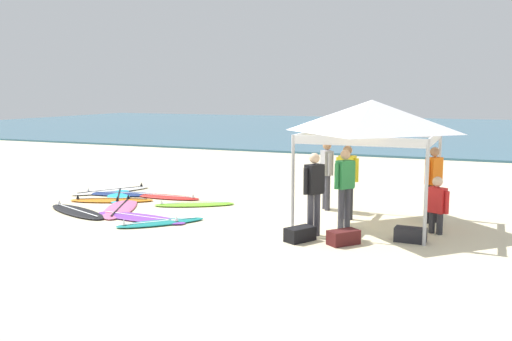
# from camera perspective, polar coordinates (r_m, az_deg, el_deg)

# --- Properties ---
(ground_plane) EXTENTS (80.00, 80.00, 0.00)m
(ground_plane) POSITION_cam_1_polar(r_m,az_deg,el_deg) (13.00, 0.86, -5.02)
(ground_plane) COLOR beige
(sea) EXTENTS (80.00, 36.00, 0.10)m
(sea) POSITION_cam_1_polar(r_m,az_deg,el_deg) (43.52, 16.52, 3.92)
(sea) COLOR #386B84
(sea) RESTS_ON ground
(canopy_tent) EXTENTS (2.79, 2.79, 2.75)m
(canopy_tent) POSITION_cam_1_polar(r_m,az_deg,el_deg) (12.52, 11.61, 5.34)
(canopy_tent) COLOR #B7B7BC
(canopy_tent) RESTS_ON ground
(surfboard_lime) EXTENTS (2.07, 1.49, 0.19)m
(surfboard_lime) POSITION_cam_1_polar(r_m,az_deg,el_deg) (14.69, -6.27, -3.40)
(surfboard_lime) COLOR #7AD12D
(surfboard_lime) RESTS_ON ground
(surfboard_black) EXTENTS (2.41, 1.50, 0.19)m
(surfboard_black) POSITION_cam_1_polar(r_m,az_deg,el_deg) (14.42, -17.63, -3.95)
(surfboard_black) COLOR black
(surfboard_black) RESTS_ON ground
(surfboard_teal) EXTENTS (1.73, 1.86, 0.19)m
(surfboard_teal) POSITION_cam_1_polar(r_m,az_deg,el_deg) (12.79, -9.64, -5.20)
(surfboard_teal) COLOR #19847F
(surfboard_teal) RESTS_ON ground
(surfboard_white) EXTENTS (1.77, 2.34, 0.19)m
(surfboard_white) POSITION_cam_1_polar(r_m,az_deg,el_deg) (17.11, -14.42, -1.98)
(surfboard_white) COLOR white
(surfboard_white) RESTS_ON ground
(surfboard_orange) EXTENTS (2.28, 1.41, 0.19)m
(surfboard_orange) POSITION_cam_1_polar(r_m,az_deg,el_deg) (15.64, -14.40, -2.91)
(surfboard_orange) COLOR orange
(surfboard_orange) RESTS_ON ground
(surfboard_purple) EXTENTS (2.56, 0.91, 0.19)m
(surfboard_purple) POSITION_cam_1_polar(r_m,az_deg,el_deg) (13.36, -11.59, -4.68)
(surfboard_purple) COLOR purple
(surfboard_purple) RESTS_ON ground
(surfboard_red) EXTENTS (2.07, 0.62, 0.19)m
(surfboard_red) POSITION_cam_1_polar(r_m,az_deg,el_deg) (15.82, -9.07, -2.63)
(surfboard_red) COLOR red
(surfboard_red) RESTS_ON ground
(surfboard_pink) EXTENTS (1.72, 2.63, 0.19)m
(surfboard_pink) POSITION_cam_1_polar(r_m,az_deg,el_deg) (14.56, -13.52, -3.68)
(surfboard_pink) COLOR pink
(surfboard_pink) RESTS_ON ground
(surfboard_cyan) EXTENTS (1.81, 2.27, 0.19)m
(surfboard_cyan) POSITION_cam_1_polar(r_m,az_deg,el_deg) (16.27, -13.68, -2.46)
(surfboard_cyan) COLOR #23B2CC
(surfboard_cyan) RESTS_ON ground
(surfboard_navy) EXTENTS (2.50, 1.14, 0.19)m
(surfboard_navy) POSITION_cam_1_polar(r_m,az_deg,el_deg) (16.54, -13.56, -2.29)
(surfboard_navy) COLOR navy
(surfboard_navy) RESTS_ON ground
(person_grey) EXTENTS (0.39, 0.47, 1.71)m
(person_grey) POSITION_cam_1_polar(r_m,az_deg,el_deg) (14.06, 7.15, 0.01)
(person_grey) COLOR #383842
(person_grey) RESTS_ON ground
(person_green) EXTENTS (0.39, 0.47, 1.71)m
(person_green) POSITION_cam_1_polar(r_m,az_deg,el_deg) (12.14, 8.96, -1.30)
(person_green) COLOR #383842
(person_green) RESTS_ON ground
(person_black) EXTENTS (0.37, 0.49, 1.71)m
(person_black) POSITION_cam_1_polar(r_m,az_deg,el_deg) (11.44, 5.89, -1.82)
(person_black) COLOR #383842
(person_black) RESTS_ON ground
(person_yellow) EXTENTS (0.54, 0.27, 1.71)m
(person_yellow) POSITION_cam_1_polar(r_m,az_deg,el_deg) (13.08, 9.18, -0.64)
(person_yellow) COLOR #2D2D33
(person_yellow) RESTS_ON ground
(person_orange) EXTENTS (0.37, 0.49, 1.71)m
(person_orange) POSITION_cam_1_polar(r_m,az_deg,el_deg) (13.16, 17.50, -0.86)
(person_orange) COLOR black
(person_orange) RESTS_ON ground
(person_red) EXTENTS (0.50, 0.36, 1.20)m
(person_red) POSITION_cam_1_polar(r_m,az_deg,el_deg) (12.23, 17.79, -3.11)
(person_red) COLOR #2D2D33
(person_red) RESTS_ON ground
(gear_bag_near_tent) EXTENTS (0.57, 0.68, 0.28)m
(gear_bag_near_tent) POSITION_cam_1_polar(r_m,az_deg,el_deg) (11.23, 4.46, -6.42)
(gear_bag_near_tent) COLOR black
(gear_bag_near_tent) RESTS_ON ground
(gear_bag_by_pole) EXTENTS (0.63, 0.67, 0.28)m
(gear_bag_by_pole) POSITION_cam_1_polar(r_m,az_deg,el_deg) (11.08, 8.83, -6.69)
(gear_bag_by_pole) COLOR #4C1919
(gear_bag_by_pole) RESTS_ON ground
(gear_bag_on_sand) EXTENTS (0.61, 0.34, 0.28)m
(gear_bag_on_sand) POSITION_cam_1_polar(r_m,az_deg,el_deg) (11.54, 15.34, -6.28)
(gear_bag_on_sand) COLOR #232328
(gear_bag_on_sand) RESTS_ON ground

